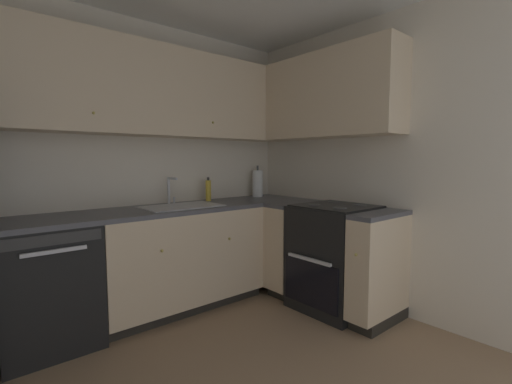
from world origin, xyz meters
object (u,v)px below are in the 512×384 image
dishwasher (47,286)px  soap_bottle (208,190)px  oven_range (336,256)px  paper_towel_roll (258,184)px

dishwasher → soap_bottle: size_ratio=3.70×
oven_range → paper_towel_roll: 1.19m
dishwasher → soap_bottle: (1.42, 0.18, 0.56)m
soap_bottle → paper_towel_roll: 0.61m
dishwasher → paper_towel_roll: (2.03, 0.16, 0.60)m
paper_towel_roll → dishwasher: bearing=-175.5°
dishwasher → paper_towel_roll: 2.12m
soap_bottle → paper_towel_roll: paper_towel_roll is taller
oven_range → soap_bottle: bearing=119.6°
dishwasher → soap_bottle: bearing=7.2°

